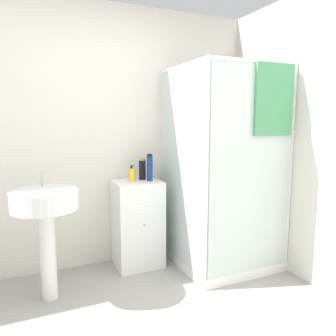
{
  "coord_description": "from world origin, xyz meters",
  "views": [
    {
      "loc": [
        -0.55,
        -1.46,
        1.42
      ],
      "look_at": [
        0.59,
        1.11,
        1.01
      ],
      "focal_mm": 35.0,
      "sensor_mm": 36.0,
      "label": 1
    }
  ],
  "objects": [
    {
      "name": "soap_dispenser",
      "position": [
        0.38,
        1.49,
        0.9
      ],
      "size": [
        0.06,
        0.06,
        0.16
      ],
      "color": "yellow",
      "rests_on": "vanity_cabinet"
    },
    {
      "name": "wall_back",
      "position": [
        0.0,
        1.7,
        1.25
      ],
      "size": [
        6.4,
        0.06,
        2.5
      ],
      "primitive_type": "cube",
      "color": "silver",
      "rests_on": "ground_plane"
    },
    {
      "name": "sink",
      "position": [
        -0.42,
        1.17,
        0.71
      ],
      "size": [
        0.51,
        0.51,
        1.02
      ],
      "color": "white",
      "rests_on": "ground_plane"
    },
    {
      "name": "shampoo_bottle_tall_black",
      "position": [
        0.5,
        1.53,
        0.94
      ],
      "size": [
        0.07,
        0.07,
        0.21
      ],
      "color": "black",
      "rests_on": "vanity_cabinet"
    },
    {
      "name": "vanity_cabinet",
      "position": [
        0.42,
        1.47,
        0.42
      ],
      "size": [
        0.44,
        0.4,
        0.84
      ],
      "color": "white",
      "rests_on": "ground_plane"
    },
    {
      "name": "shower_enclosure",
      "position": [
        1.16,
        1.13,
        0.52
      ],
      "size": [
        0.91,
        0.94,
        1.91
      ],
      "color": "white",
      "rests_on": "ground_plane"
    },
    {
      "name": "shampoo_bottle_blue",
      "position": [
        0.54,
        1.44,
        0.97
      ],
      "size": [
        0.06,
        0.06,
        0.26
      ],
      "color": "navy",
      "rests_on": "vanity_cabinet"
    }
  ]
}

